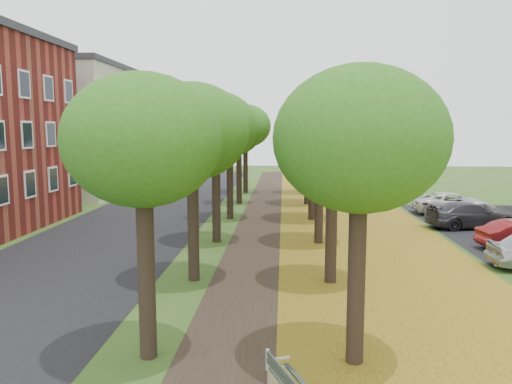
# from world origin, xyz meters

# --- Properties ---
(ground) EXTENTS (120.00, 120.00, 0.00)m
(ground) POSITION_xyz_m (0.00, 0.00, 0.00)
(ground) COLOR #2D4C19
(ground) RESTS_ON ground
(street_asphalt) EXTENTS (8.00, 70.00, 0.01)m
(street_asphalt) POSITION_xyz_m (-7.50, 15.00, 0.00)
(street_asphalt) COLOR black
(street_asphalt) RESTS_ON ground
(footpath) EXTENTS (3.20, 70.00, 0.01)m
(footpath) POSITION_xyz_m (0.00, 15.00, 0.00)
(footpath) COLOR black
(footpath) RESTS_ON ground
(leaf_verge) EXTENTS (7.50, 70.00, 0.01)m
(leaf_verge) POSITION_xyz_m (5.00, 15.00, 0.01)
(leaf_verge) COLOR olive
(leaf_verge) RESTS_ON ground
(tree_row_west) EXTENTS (3.89, 33.89, 6.72)m
(tree_row_west) POSITION_xyz_m (-2.20, 15.00, 5.03)
(tree_row_west) COLOR black
(tree_row_west) RESTS_ON ground
(tree_row_east) EXTENTS (3.89, 33.89, 6.72)m
(tree_row_east) POSITION_xyz_m (2.60, 15.00, 5.03)
(tree_row_east) COLOR black
(tree_row_east) RESTS_ON ground
(building_cream) EXTENTS (10.30, 20.30, 10.40)m
(building_cream) POSITION_xyz_m (-17.00, 33.00, 5.21)
(building_cream) COLOR beige
(building_cream) RESTS_ON ground
(car_grey) EXTENTS (5.01, 2.78, 1.38)m
(car_grey) POSITION_xyz_m (11.00, 16.03, 0.69)
(car_grey) COLOR #2F2E33
(car_grey) RESTS_ON ground
(car_white) EXTENTS (4.89, 2.29, 1.35)m
(car_white) POSITION_xyz_m (11.53, 20.34, 0.68)
(car_white) COLOR silver
(car_white) RESTS_ON ground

